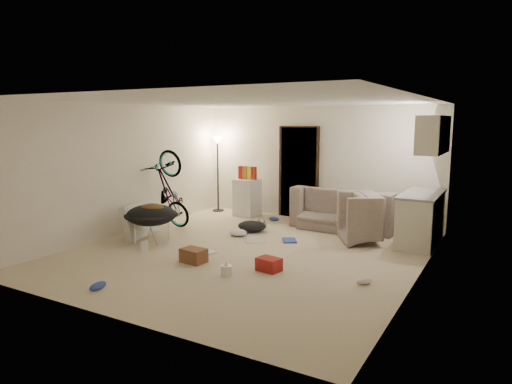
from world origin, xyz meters
The scene contains 38 objects.
floor centered at (0.00, 0.00, -0.01)m, with size 5.50×6.00×0.02m, color beige.
ceiling centered at (0.00, 0.00, 2.51)m, with size 5.50×6.00×0.02m, color white.
wall_back centered at (0.00, 3.01, 1.25)m, with size 5.50×0.02×2.50m, color white.
wall_front centered at (0.00, -3.01, 1.25)m, with size 5.50×0.02×2.50m, color white.
wall_left centered at (-2.76, 0.00, 1.25)m, with size 0.02×6.00×2.50m, color white.
wall_right centered at (2.76, 0.00, 1.25)m, with size 0.02×6.00×2.50m, color white.
doorway centered at (-0.40, 2.97, 1.02)m, with size 0.85×0.10×2.04m, color black.
door_trim centered at (-0.40, 2.94, 1.02)m, with size 0.97×0.04×2.10m, color black.
floor_lamp centered at (-2.40, 2.65, 1.31)m, with size 0.28×0.28×1.81m.
kitchen_counter centered at (2.43, 2.00, 0.44)m, with size 0.60×1.50×0.88m, color beige.
counter_top centered at (2.43, 2.00, 0.90)m, with size 0.64×1.54×0.04m, color gray.
kitchen_uppers centered at (2.56, 2.00, 1.95)m, with size 0.38×1.40×0.65m, color beige.
sofa centered at (0.87, 2.45, 0.31)m, with size 2.11×0.82×0.62m, color #3E463E.
armchair centered at (1.71, 1.76, 0.33)m, with size 1.00×0.88×0.65m, color #3E463E.
bicycle centered at (-2.30, 0.73, 0.43)m, with size 0.57×1.64×0.86m, color black.
book_asset centered at (-1.51, -0.95, 0.01)m, with size 0.15×0.20×0.02m, color maroon.
mini_fridge centered at (-1.52, 2.55, 0.42)m, with size 0.50×0.50×0.85m, color white.
snack_box_0 centered at (-1.69, 2.55, 1.00)m, with size 0.10×0.07×0.30m, color maroon.
snack_box_1 centered at (-1.57, 2.55, 1.00)m, with size 0.10×0.07×0.30m, color #B76B16.
snack_box_2 centered at (-1.45, 2.55, 1.00)m, with size 0.10×0.07×0.30m, color yellow.
snack_box_3 centered at (-1.33, 2.55, 1.00)m, with size 0.10×0.07×0.30m, color maroon.
saucer_chair centered at (-1.85, -0.31, 0.41)m, with size 0.96×0.96×0.68m.
hoodie centered at (-1.80, -0.34, 0.61)m, with size 0.48×0.40×0.22m, color #493419.
sofa_drape centered at (-0.08, 2.45, 0.54)m, with size 0.56×0.46×0.28m, color black.
tv_box centered at (-2.30, -0.13, 0.33)m, with size 0.12×1.00×0.66m, color silver.
drink_case_a centered at (-0.44, -0.92, 0.11)m, with size 0.38×0.27×0.22m, color brown.
drink_case_b centered at (0.78, -0.70, 0.10)m, with size 0.34×0.25×0.19m, color maroon.
juicer centered at (0.36, -1.20, 0.09)m, with size 0.16×0.16×0.23m.
newspaper centered at (-0.29, 0.73, 0.00)m, with size 0.38×0.50×0.01m, color #BBB6AD.
book_blue centered at (0.33, 0.95, 0.02)m, with size 0.24×0.33×0.03m, color #3046AF.
book_white centered at (-0.53, -0.43, 0.01)m, with size 0.21×0.28×0.03m, color silver.
shoe_0 centered at (-0.70, 2.33, 0.05)m, with size 0.26×0.11×0.10m, color #3046AF.
shoe_1 centered at (-0.83, 1.99, 0.05)m, with size 0.27×0.11×0.10m, color slate.
shoe_2 centered at (-0.82, -2.47, 0.05)m, with size 0.27×0.11×0.10m, color #3046AF.
shoe_4 centered at (2.17, -0.56, 0.05)m, with size 0.25×0.10×0.09m, color white.
clothes_lump_a centered at (-0.67, 1.30, 0.10)m, with size 0.61×0.52×0.19m, color black.
clothes_lump_b centered at (-0.07, 2.52, 0.06)m, with size 0.42×0.36×0.13m, color black.
clothes_lump_c centered at (-0.71, 0.84, 0.06)m, with size 0.38×0.32×0.12m, color silver.
Camera 1 is at (3.80, -6.42, 2.20)m, focal length 32.00 mm.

